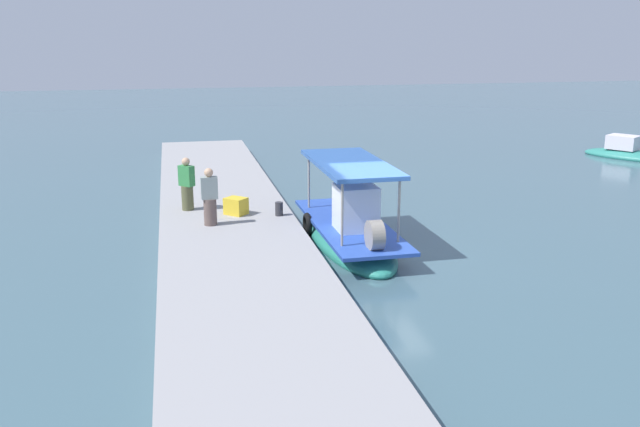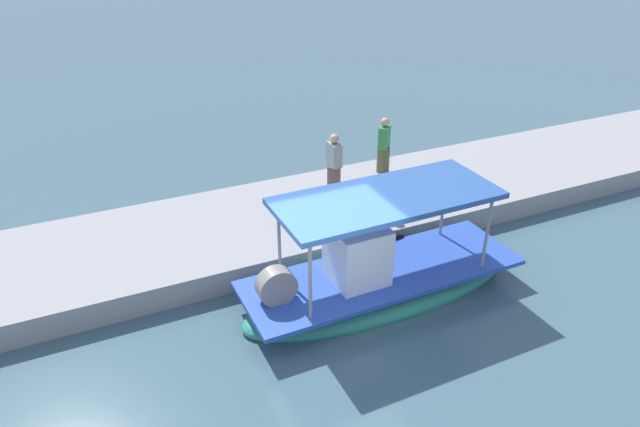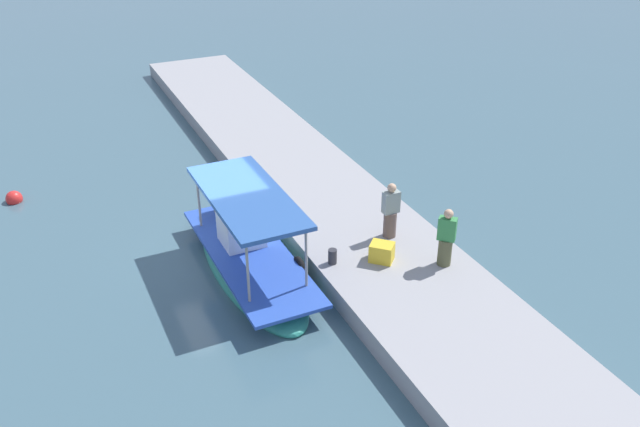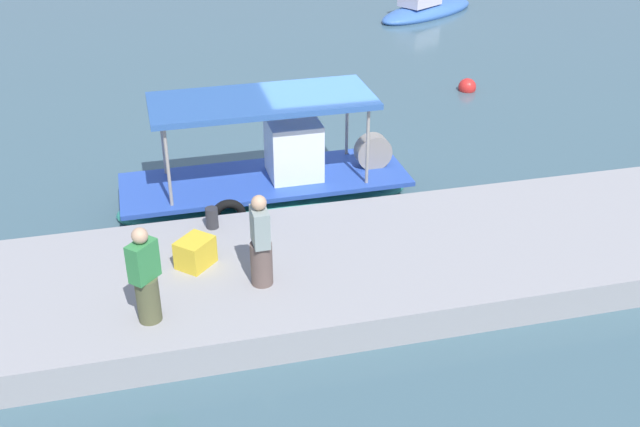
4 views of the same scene
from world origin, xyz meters
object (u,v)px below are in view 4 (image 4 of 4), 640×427
at_px(marker_buoy, 467,87).
at_px(moored_boat_near, 426,9).
at_px(mooring_bollard, 212,218).
at_px(main_fishing_boat, 270,185).
at_px(fisherman_near_bollard, 146,280).
at_px(fisherman_by_crate, 261,245).
at_px(cargo_crate, 195,252).

xyz_separation_m(marker_buoy, moored_boat_near, (2.12, 9.13, 0.11)).
bearing_deg(moored_boat_near, mooring_bollard, -122.77).
bearing_deg(main_fishing_boat, marker_buoy, 38.73).
xyz_separation_m(main_fishing_boat, fisherman_near_bollard, (-2.76, -4.57, 0.94)).
bearing_deg(main_fishing_boat, mooring_bollard, -128.06).
xyz_separation_m(fisherman_by_crate, cargo_crate, (-1.04, 0.84, -0.50)).
xyz_separation_m(fisherman_near_bollard, cargo_crate, (0.86, 1.43, -0.50)).
bearing_deg(moored_boat_near, marker_buoy, -103.08).
relative_size(fisherman_by_crate, moored_boat_near, 0.31).
height_order(fisherman_near_bollard, moored_boat_near, fisherman_near_bollard).
height_order(cargo_crate, marker_buoy, cargo_crate).
distance_m(main_fishing_boat, fisherman_by_crate, 4.18).
relative_size(fisherman_near_bollard, marker_buoy, 3.07).
bearing_deg(moored_boat_near, fisherman_near_bollard, -121.84).
bearing_deg(mooring_bollard, fisherman_by_crate, -74.01).
distance_m(fisherman_near_bollard, cargo_crate, 1.75).
height_order(main_fishing_boat, marker_buoy, main_fishing_boat).
bearing_deg(fisherman_by_crate, moored_boat_near, 61.65).
distance_m(fisherman_near_bollard, moored_boat_near, 22.97).
height_order(main_fishing_boat, mooring_bollard, main_fishing_boat).
bearing_deg(cargo_crate, main_fishing_boat, 58.82).
bearing_deg(fisherman_near_bollard, mooring_bollard, 64.35).
bearing_deg(marker_buoy, fisherman_near_bollard, -133.93).
distance_m(main_fishing_boat, moored_boat_near, 17.60).
relative_size(fisherman_by_crate, mooring_bollard, 4.02).
xyz_separation_m(fisherman_by_crate, marker_buoy, (8.08, 9.77, -1.25)).
relative_size(main_fishing_boat, moored_boat_near, 1.18).
distance_m(fisherman_by_crate, moored_boat_near, 21.50).
relative_size(mooring_bollard, marker_buoy, 0.77).
distance_m(fisherman_near_bollard, mooring_bollard, 3.05).
bearing_deg(mooring_bollard, marker_buoy, 41.41).
distance_m(fisherman_by_crate, mooring_bollard, 2.27).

